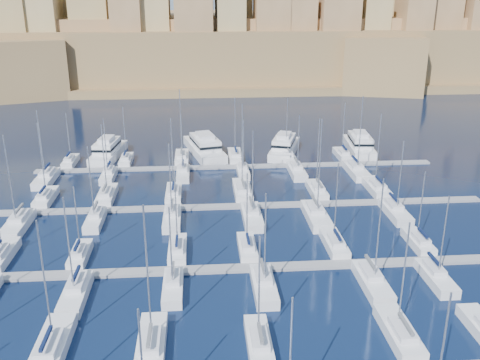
{
  "coord_description": "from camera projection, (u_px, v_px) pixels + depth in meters",
  "views": [
    {
      "loc": [
        -7.78,
        -75.78,
        35.68
      ],
      "look_at": [
        -1.36,
        6.0,
        6.45
      ],
      "focal_mm": 40.0,
      "sensor_mm": 36.0,
      "label": 1
    }
  ],
  "objects": [
    {
      "name": "sailboat_36",
      "position": [
        70.0,
        161.0,
        115.49
      ],
      "size": [
        2.4,
        8.01,
        11.6
      ],
      "color": "silver",
      "rests_on": "ground"
    },
    {
      "name": "sailboat_44",
      "position": [
        183.0,
        173.0,
        107.84
      ],
      "size": [
        2.56,
        8.53,
        13.42
      ],
      "color": "silver",
      "rests_on": "ground"
    },
    {
      "name": "sailboat_25",
      "position": [
        107.0,
        195.0,
        96.33
      ],
      "size": [
        2.86,
        9.52,
        14.03
      ],
      "color": "silver",
      "rests_on": "ground"
    },
    {
      "name": "sailboat_41",
      "position": [
        342.0,
        155.0,
        120.18
      ],
      "size": [
        2.58,
        8.61,
        12.7
      ],
      "color": "silver",
      "rests_on": "ground"
    },
    {
      "name": "ground",
      "position": [
        252.0,
        231.0,
        83.71
      ],
      "size": [
        600.0,
        600.0,
        0.0
      ],
      "primitive_type": "plane",
      "color": "black",
      "rests_on": "ground"
    },
    {
      "name": "sailboat_27",
      "position": [
        242.0,
        191.0,
        98.52
      ],
      "size": [
        3.11,
        10.36,
        17.1
      ],
      "color": "silver",
      "rests_on": "ground"
    },
    {
      "name": "sailboat_1",
      "position": [
        52.0,
        347.0,
        55.42
      ],
      "size": [
        3.08,
        10.25,
        15.11
      ],
      "color": "silver",
      "rests_on": "ground"
    },
    {
      "name": "sailboat_26",
      "position": [
        174.0,
        194.0,
        97.08
      ],
      "size": [
        2.77,
        9.24,
        14.9
      ],
      "color": "silver",
      "rests_on": "ground"
    },
    {
      "name": "sailboat_14",
      "position": [
        178.0,
        250.0,
        76.16
      ],
      "size": [
        2.53,
        8.44,
        12.83
      ],
      "color": "silver",
      "rests_on": "ground"
    },
    {
      "name": "sailboat_3",
      "position": [
        259.0,
        342.0,
        56.15
      ],
      "size": [
        2.51,
        8.37,
        13.11
      ],
      "color": "silver",
      "rests_on": "ground"
    },
    {
      "name": "sailboat_28",
      "position": [
        317.0,
        190.0,
        98.88
      ],
      "size": [
        2.68,
        8.93,
        14.44
      ],
      "color": "silver",
      "rests_on": "ground"
    },
    {
      "name": "sailboat_47",
      "position": [
        356.0,
        171.0,
        109.42
      ],
      "size": [
        3.22,
        10.75,
        16.61
      ],
      "color": "silver",
      "rests_on": "ground"
    },
    {
      "name": "sailboat_45",
      "position": [
        243.0,
        171.0,
        109.11
      ],
      "size": [
        2.33,
        7.75,
        11.8
      ],
      "color": "silver",
      "rests_on": "ground"
    },
    {
      "name": "sailboat_35",
      "position": [
        395.0,
        211.0,
        89.33
      ],
      "size": [
        2.88,
        9.6,
        13.45
      ],
      "color": "silver",
      "rests_on": "ground"
    },
    {
      "name": "sailboat_2",
      "position": [
        151.0,
        344.0,
        55.88
      ],
      "size": [
        2.88,
        9.61,
        16.53
      ],
      "color": "silver",
      "rests_on": "ground"
    },
    {
      "name": "fortified_city",
      "position": [
        215.0,
        43.0,
        224.56
      ],
      "size": [
        460.0,
        108.95,
        59.52
      ],
      "color": "brown",
      "rests_on": "ground"
    },
    {
      "name": "sailboat_29",
      "position": [
        376.0,
        187.0,
        100.18
      ],
      "size": [
        2.98,
        9.92,
        14.96
      ],
      "color": "silver",
      "rests_on": "ground"
    },
    {
      "name": "sailboat_42",
      "position": [
        46.0,
        178.0,
        105.02
      ],
      "size": [
        3.1,
        10.35,
        14.76
      ],
      "color": "silver",
      "rests_on": "ground"
    },
    {
      "name": "sailboat_38",
      "position": [
        182.0,
        157.0,
        118.0
      ],
      "size": [
        2.89,
        9.65,
        16.12
      ],
      "color": "silver",
      "rests_on": "ground"
    },
    {
      "name": "sailboat_17",
      "position": [
        418.0,
        242.0,
        78.62
      ],
      "size": [
        2.43,
        8.11,
        11.79
      ],
      "color": "silver",
      "rests_on": "ground"
    },
    {
      "name": "pontoon_mid_near",
      "position": [
        260.0,
        268.0,
        72.38
      ],
      "size": [
        84.0,
        2.0,
        0.4
      ],
      "primitive_type": "cube",
      "color": "slate",
      "rests_on": "ground"
    },
    {
      "name": "sailboat_23",
      "position": [
        436.0,
        277.0,
        68.96
      ],
      "size": [
        2.58,
        8.61,
        12.45
      ],
      "color": "silver",
      "rests_on": "ground"
    },
    {
      "name": "motor_yacht_b",
      "position": [
        205.0,
        146.0,
        122.83
      ],
      "size": [
        9.98,
        20.13,
        5.25
      ],
      "color": "silver",
      "rests_on": "ground"
    },
    {
      "name": "motor_yacht_a",
      "position": [
        108.0,
        150.0,
        119.76
      ],
      "size": [
        6.77,
        16.57,
        5.25
      ],
      "color": "silver",
      "rests_on": "ground"
    },
    {
      "name": "sailboat_40",
      "position": [
        286.0,
        155.0,
        119.8
      ],
      "size": [
        2.94,
        9.81,
        13.8
      ],
      "color": "silver",
      "rests_on": "ground"
    },
    {
      "name": "sailboat_37",
      "position": [
        126.0,
        160.0,
        116.43
      ],
      "size": [
        2.45,
        8.15,
        12.64
      ],
      "color": "silver",
      "rests_on": "ground"
    },
    {
      "name": "sailboat_4",
      "position": [
        399.0,
        333.0,
        57.74
      ],
      "size": [
        2.81,
        9.37,
        13.82
      ],
      "color": "silver",
      "rests_on": "ground"
    },
    {
      "name": "sailboat_32",
      "position": [
        172.0,
        218.0,
        86.71
      ],
      "size": [
        2.8,
        9.35,
        13.74
      ],
      "color": "silver",
      "rests_on": "ground"
    },
    {
      "name": "pontoon_far",
      "position": [
        237.0,
        167.0,
        113.7
      ],
      "size": [
        84.0,
        2.0,
        0.4
      ],
      "primitive_type": "cube",
      "color": "slate",
      "rests_on": "ground"
    },
    {
      "name": "sailboat_21",
      "position": [
        264.0,
        285.0,
        67.0
      ],
      "size": [
        2.77,
        9.25,
        13.59
      ],
      "color": "silver",
      "rests_on": "ground"
    },
    {
      "name": "sailboat_31",
      "position": [
        95.0,
        219.0,
        86.21
      ],
      "size": [
        2.54,
        8.46,
        13.45
      ],
      "color": "silver",
      "rests_on": "ground"
    },
    {
      "name": "sailboat_46",
      "position": [
        297.0,
        171.0,
        109.13
      ],
      "size": [
        2.83,
        9.44,
        12.77
      ],
      "color": "silver",
      "rests_on": "ground"
    },
    {
      "name": "motor_yacht_d",
      "position": [
        359.0,
        145.0,
        124.32
      ],
      "size": [
        6.61,
        17.17,
        5.25
      ],
      "color": "silver",
      "rests_on": "ground"
    },
    {
      "name": "sailboat_43",
      "position": [
        109.0,
        175.0,
        106.8
      ],
      "size": [
        2.53,
        8.42,
        12.72
      ],
      "color": "silver",
      "rests_on": "ground"
    },
    {
      "name": "sailboat_30",
      "position": [
        18.0,
        224.0,
        84.49
      ],
      "size": [
        3.08,
        10.27,
        15.75
      ],
      "color": "silver",
      "rests_on": "ground"
    },
    {
      "name": "sailboat_13",
      "position": [
        80.0,
        255.0,
        74.85
      ],
      "size": [
        2.32,
        7.74,
        11.0
      ],
      "color": "silver",
      "rests_on": "ground"
    },
    {
      "name": "sailboat_20",
      "position": [
        173.0,
        287.0,
        66.64
      ],
      "size": [
        2.47,
        8.24,
        12.06
      ],
      "color": "silver",
      "rests_on": "ground"
    },
    {
      "name": "sailboat_22",
      "position": [
        372.0,
        281.0,
        67.86
      ],
      "size": [
        2.88,
        9.59,
        15.12
      ],
      "color": "silver",
      "rests_on": "ground"
    },
    {
      "name": "sailboat_16",
      "position": [
        334.0,
        244.0,
        78.01
      ],
      "size": [
        2.64,
        8.8,
        13.21
      ],
      "color": "silver",
      "rests_on": "ground"
    },
    {
      "name": "motor_yacht_c",
      "position": [
        284.0,
        146.0,
        122.87
      ],
      "size": [
        9.73,
        17.14,
        5.25
      ],
      "color": "silver",
      "rests_on": "ground"
    },
    {
      "name": "sailboat_19",
      "position": [
        76.0,
        293.0,
        65.28
      ],
      "size": [
        2.78,
        9.28,
        13.84
      ],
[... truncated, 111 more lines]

